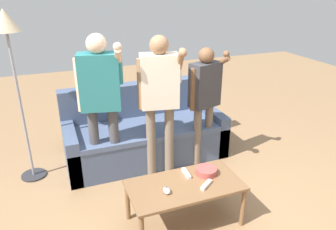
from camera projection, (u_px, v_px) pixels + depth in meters
ground_plane at (196, 215)px, 3.14m from camera, size 12.00×12.00×0.00m
couch at (144, 134)px, 4.12m from camera, size 1.96×0.85×0.90m
coffee_table at (185, 189)px, 2.92m from camera, size 1.03×0.53×0.42m
snack_bowl at (206, 171)px, 3.04m from camera, size 0.20×0.20×0.06m
game_remote_nunchuk at (167, 191)px, 2.77m from camera, size 0.06×0.09×0.05m
floor_lamp at (8, 40)px, 3.16m from camera, size 0.28×0.28×1.87m
player_left at (101, 93)px, 3.33m from camera, size 0.48×0.42×1.65m
player_center at (160, 92)px, 3.44m from camera, size 0.47×0.43×1.61m
player_right at (205, 94)px, 3.72m from camera, size 0.46×0.28×1.44m
game_remote_wand_near at (206, 185)px, 2.86m from camera, size 0.14×0.12×0.03m
game_remote_wand_far at (186, 173)px, 3.03m from camera, size 0.04×0.17×0.03m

